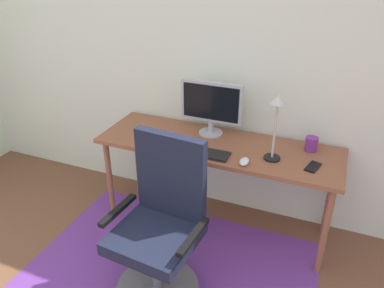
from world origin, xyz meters
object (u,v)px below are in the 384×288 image
Objects in this scene: cell_phone at (313,167)px; office_chair at (160,235)px; coffee_cup at (311,144)px; desk_lamp at (276,117)px; keyboard at (198,152)px; monitor at (211,105)px; computer_mouse at (244,161)px; desk at (218,152)px.

office_chair is (-0.78, -0.65, -0.30)m from cell_phone.
desk_lamp is at bearing -135.77° from coffee_cup.
office_chair is at bearing -127.81° from desk_lamp.
coffee_cup is at bearing 24.72° from keyboard.
office_chair is (-0.00, -0.87, -0.53)m from monitor.
computer_mouse reaches higher than cell_phone.
desk_lamp is at bearing -9.84° from desk.
desk_lamp is (-0.27, 0.01, 0.30)m from cell_phone.
coffee_cup is (0.38, 0.35, 0.03)m from computer_mouse.
monitor reaches higher than coffee_cup.
cell_phone is (0.04, -0.23, -0.05)m from coffee_cup.
monitor is 3.29× the size of cell_phone.
coffee_cup is (0.71, 0.33, 0.04)m from keyboard.
keyboard is at bearing 91.96° from office_chair.
desk is 0.55m from desk_lamp.
computer_mouse is 0.10× the size of office_chair.
computer_mouse is (0.35, -0.34, -0.22)m from monitor.
keyboard is 0.78m from coffee_cup.
desk is 3.85× the size of desk_lamp.
keyboard is 0.58m from desk_lamp.
keyboard is 4.13× the size of computer_mouse.
keyboard is at bearing -157.90° from cell_phone.
computer_mouse reaches higher than keyboard.
cell_phone is (0.67, -0.08, 0.07)m from desk.
computer_mouse is 0.44m from cell_phone.
cell_phone is at bearing -79.38° from coffee_cup.
desk_lamp reaches higher than desk.
monitor is 1.07× the size of keyboard.
desk_lamp is (-0.22, -0.22, 0.26)m from coffee_cup.
keyboard is 0.76m from cell_phone.
computer_mouse is 0.71m from office_chair.
coffee_cup reaches higher than desk.
monitor is 4.60× the size of coffee_cup.
computer_mouse is 0.74× the size of cell_phone.
keyboard reaches higher than cell_phone.
monitor is 0.39m from keyboard.
keyboard is 3.07× the size of cell_phone.
desk is 0.77m from office_chair.
desk_lamp is at bearing 12.56° from keyboard.
office_chair is at bearing -129.97° from coffee_cup.
cell_phone is at bearing -2.46° from desk_lamp.
desk_lamp reaches higher than monitor.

